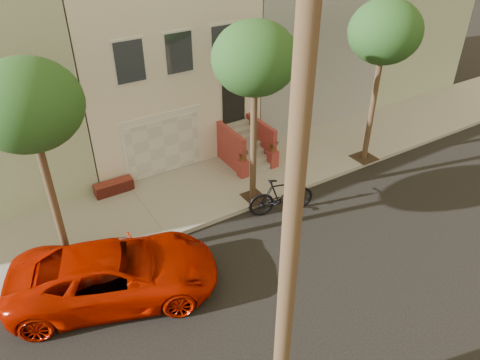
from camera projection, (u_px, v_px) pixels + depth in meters
ground at (296, 278)px, 13.57m from camera, size 90.00×90.00×0.00m
sidewalk at (209, 189)px, 17.34m from camera, size 40.00×3.70×0.15m
house_row at (140, 53)px, 19.55m from camera, size 33.10×11.70×7.00m
tree_left at (28, 107)px, 11.05m from camera, size 2.70×2.57×6.30m
tree_mid at (255, 60)px, 13.92m from camera, size 2.70×2.57×6.30m
tree_right at (385, 33)px, 16.34m from camera, size 2.70×2.57×6.30m
pickup_truck at (115, 273)px, 12.65m from camera, size 6.14×4.28×1.56m
motorcycle at (281, 196)px, 15.88m from camera, size 2.44×1.26×1.41m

